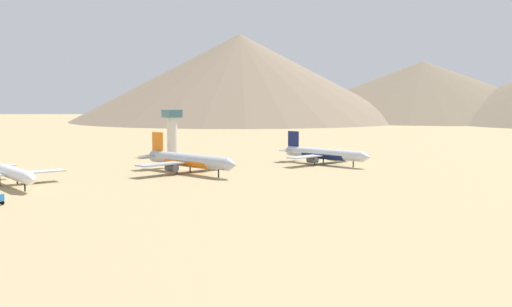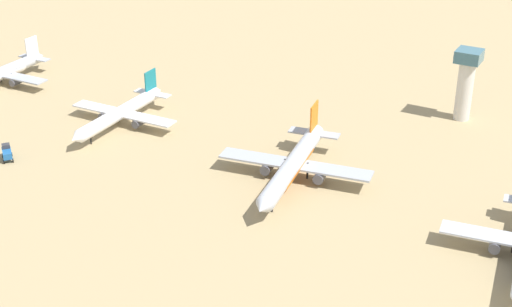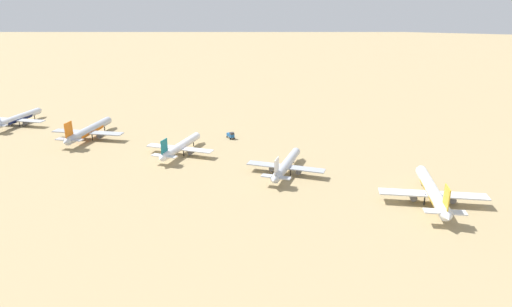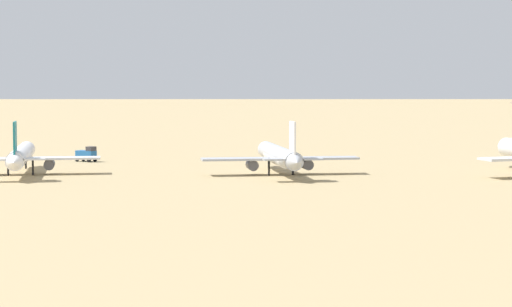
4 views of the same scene
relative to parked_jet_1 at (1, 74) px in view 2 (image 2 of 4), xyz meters
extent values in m
plane|color=tan|center=(4.28, 56.90, -4.08)|extent=(1800.00, 1800.00, 0.00)
cylinder|color=#B2B7C1|center=(0.34, 0.01, 0.16)|extent=(36.45, 4.61, 3.84)
cone|color=#B2B7C1|center=(-19.26, -0.41, 0.16)|extent=(2.90, 3.51, 3.46)
cube|color=white|center=(-15.63, -0.33, 4.66)|extent=(5.56, 0.47, 7.07)
cube|color=#A4A8B2|center=(-16.23, -0.34, 0.54)|extent=(3.49, 12.19, 0.36)
cube|color=#A4A8B2|center=(-1.18, -0.02, -0.51)|extent=(5.78, 34.46, 0.45)
cylinder|color=#4C4C54|center=(-0.50, 6.05, -1.90)|extent=(4.29, 2.41, 2.32)
cylinder|color=black|center=(-2.24, 2.58, -2.15)|extent=(0.44, 0.44, 3.86)
cylinder|color=black|center=(-2.13, -2.67, -2.15)|extent=(0.44, 0.44, 3.86)
cylinder|color=white|center=(0.34, 0.01, -0.13)|extent=(20.08, 4.27, 3.85)
cylinder|color=white|center=(7.59, 55.98, 0.15)|extent=(36.39, 4.62, 3.83)
cone|color=white|center=(27.36, 56.41, 0.15)|extent=(3.31, 3.83, 3.76)
cone|color=white|center=(-11.97, 55.56, 0.15)|extent=(2.90, 3.51, 3.45)
cube|color=#14727F|center=(-8.34, 55.64, 4.64)|extent=(5.56, 0.47, 7.06)
cube|color=silver|center=(-8.95, 55.62, 0.54)|extent=(3.49, 12.17, 0.36)
cube|color=silver|center=(6.08, 55.95, -0.52)|extent=(5.79, 34.40, 0.45)
cylinder|color=#4C4C54|center=(6.76, 62.02, -1.91)|extent=(4.29, 2.41, 2.32)
cylinder|color=#4C4C54|center=(7.02, 49.91, -1.91)|extent=(4.29, 2.41, 2.32)
cylinder|color=black|center=(21.39, 56.28, -2.16)|extent=(0.44, 0.44, 3.85)
cylinder|color=black|center=(5.02, 58.55, -2.16)|extent=(0.44, 0.44, 3.85)
cylinder|color=black|center=(5.13, 53.30, -2.16)|extent=(0.44, 0.44, 3.85)
cylinder|color=#B2B7C1|center=(13.85, 115.59, 0.82)|extent=(42.21, 10.84, 4.44)
cone|color=#B2B7C1|center=(36.46, 119.11, 0.82)|extent=(4.36, 4.87, 4.35)
cone|color=#B2B7C1|center=(-8.53, 112.11, 0.82)|extent=(3.84, 4.45, 3.99)
cube|color=orange|center=(-4.38, 112.76, 6.01)|extent=(6.41, 1.39, 8.17)
cube|color=#A4A8B2|center=(-5.07, 112.65, 1.26)|extent=(5.84, 14.42, 0.42)
cube|color=#A4A8B2|center=(12.12, 115.32, 0.04)|extent=(11.87, 40.12, 0.53)
cylinder|color=#4C4C54|center=(11.96, 122.39, -1.56)|extent=(5.26, 3.41, 2.69)
cylinder|color=#4C4C54|center=(14.12, 108.54, -1.56)|extent=(5.26, 3.41, 2.69)
cylinder|color=black|center=(29.63, 118.04, -1.85)|extent=(0.51, 0.51, 4.46)
cylinder|color=black|center=(10.50, 118.14, -1.85)|extent=(0.51, 0.51, 4.46)
cylinder|color=black|center=(11.43, 112.14, -1.85)|extent=(0.51, 0.51, 4.46)
cylinder|color=orange|center=(13.85, 115.59, 0.49)|extent=(23.53, 7.94, 4.45)
cylinder|color=#4C4C54|center=(22.01, 168.05, -1.78)|extent=(4.77, 3.03, 2.46)
cube|color=#1E5999|center=(39.87, 43.09, -2.13)|extent=(5.11, 5.46, 1.70)
cube|color=#333338|center=(38.78, 41.79, -0.73)|extent=(2.74, 2.71, 1.10)
cylinder|color=black|center=(39.48, 40.84, -3.53)|extent=(0.98, 1.07, 1.10)
cylinder|color=black|center=(37.72, 42.32, -3.53)|extent=(0.98, 1.07, 1.10)
cylinder|color=black|center=(42.03, 43.86, -3.53)|extent=(0.98, 1.07, 1.10)
cylinder|color=black|center=(40.27, 45.35, -3.53)|extent=(0.98, 1.07, 1.10)
cylinder|color=beige|center=(-46.55, 142.26, 4.95)|extent=(4.80, 4.80, 18.06)
cube|color=#3F6B7A|center=(-46.55, 142.26, 15.78)|extent=(7.20, 7.20, 3.60)
camera|label=1|loc=(199.17, 7.11, 23.01)|focal=41.95mm
camera|label=2|loc=(165.57, 189.02, 86.95)|focal=52.83mm
camera|label=3|loc=(-178.93, -49.61, 69.49)|focal=31.73mm
camera|label=4|loc=(-221.85, 34.01, 17.13)|focal=72.36mm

